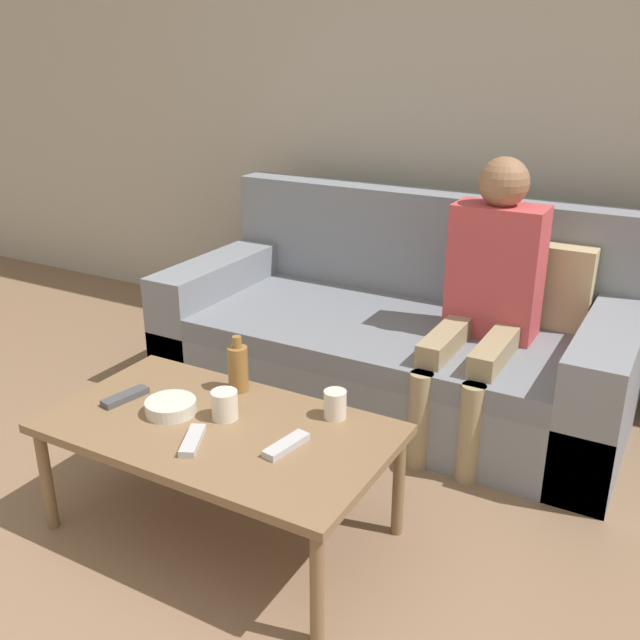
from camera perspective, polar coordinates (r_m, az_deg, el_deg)
name	(u,v)px	position (r m, az deg, el deg)	size (l,w,h in m)	color
wall_back	(466,99)	(3.68, 11.62, 16.95)	(12.00, 0.06, 2.60)	#B7B2A8
couch	(399,338)	(3.31, 6.30, -1.42)	(2.07, 0.99, 0.90)	gray
coffee_table	(219,434)	(2.35, -8.12, -9.04)	(1.12, 0.63, 0.41)	brown
person_adult	(489,284)	(2.96, 13.35, 2.84)	(0.37, 0.66, 1.14)	#9E8966
cup_near	(335,404)	(2.33, 1.22, -6.76)	(0.08, 0.08, 0.09)	silver
cup_far	(225,405)	(2.35, -7.64, -6.75)	(0.09, 0.09, 0.10)	silver
tv_remote_0	(286,445)	(2.19, -2.72, -9.97)	(0.08, 0.18, 0.02)	#B7B7BC
tv_remote_1	(125,397)	(2.55, -15.32, -5.94)	(0.08, 0.18, 0.02)	#47474C
tv_remote_2	(193,441)	(2.24, -10.15, -9.47)	(0.12, 0.17, 0.02)	#B7B7BC
snack_bowl	(171,407)	(2.42, -11.85, -6.81)	(0.17, 0.17, 0.05)	beige
bottle	(238,368)	(2.51, -6.58, -3.81)	(0.07, 0.07, 0.20)	olive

